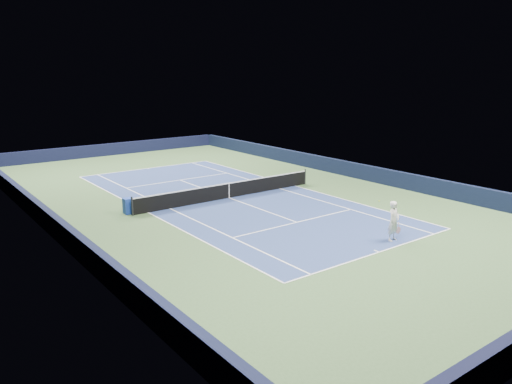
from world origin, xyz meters
TOP-DOWN VIEW (x-y plane):
  - ground at (0.00, 0.00)m, footprint 40.00×40.00m
  - wall_far at (0.00, 19.82)m, footprint 22.00×0.35m
  - wall_right at (10.82, 0.00)m, footprint 0.35×40.00m
  - wall_left at (-10.82, 0.00)m, footprint 0.35×40.00m
  - court_surface at (0.00, 0.00)m, footprint 10.97×23.77m
  - baseline_far at (0.00, 11.88)m, footprint 10.97×0.08m
  - baseline_near at (0.00, -11.88)m, footprint 10.97×0.08m
  - sideline_doubles_right at (5.49, 0.00)m, footprint 0.08×23.77m
  - sideline_doubles_left at (-5.49, 0.00)m, footprint 0.08×23.77m
  - sideline_singles_right at (4.12, 0.00)m, footprint 0.08×23.77m
  - sideline_singles_left at (-4.12, 0.00)m, footprint 0.08×23.77m
  - service_line_far at (0.00, 6.40)m, footprint 8.23×0.08m
  - service_line_near at (0.00, -6.40)m, footprint 8.23×0.08m
  - center_service_line at (0.00, 0.00)m, footprint 0.08×12.80m
  - center_mark_far at (0.00, 11.73)m, footprint 0.08×0.30m
  - center_mark_near at (0.00, -11.73)m, footprint 0.08×0.30m
  - tennis_net at (0.00, 0.00)m, footprint 12.90×0.10m
  - sponsor_cube at (-6.40, 0.51)m, footprint 0.59×0.50m
  - tennis_player at (1.71, -11.24)m, footprint 0.87×1.31m

SIDE VIEW (x-z plane):
  - ground at x=0.00m, z-range 0.00..0.00m
  - court_surface at x=0.00m, z-range 0.00..0.01m
  - baseline_far at x=0.00m, z-range 0.01..0.01m
  - baseline_near at x=0.00m, z-range 0.01..0.01m
  - sideline_doubles_right at x=5.49m, z-range 0.01..0.01m
  - sideline_doubles_left at x=-5.49m, z-range 0.01..0.01m
  - sideline_singles_right at x=4.12m, z-range 0.01..0.01m
  - sideline_singles_left at x=-4.12m, z-range 0.01..0.01m
  - service_line_far at x=0.00m, z-range 0.01..0.01m
  - service_line_near at x=0.00m, z-range 0.01..0.01m
  - center_service_line at x=0.00m, z-range 0.01..0.01m
  - center_mark_far at x=0.00m, z-range 0.01..0.01m
  - center_mark_near at x=0.00m, z-range 0.01..0.01m
  - sponsor_cube at x=-6.40m, z-range 0.00..0.88m
  - tennis_net at x=0.00m, z-range -0.03..1.04m
  - wall_far at x=0.00m, z-range 0.00..1.10m
  - wall_right at x=10.82m, z-range 0.00..1.10m
  - wall_left at x=-10.82m, z-range 0.00..1.10m
  - tennis_player at x=1.71m, z-range 0.00..1.91m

